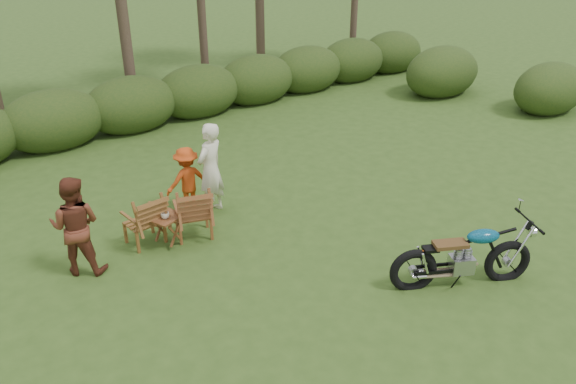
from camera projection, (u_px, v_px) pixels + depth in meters
ground at (386, 285)px, 8.56m from camera, size 80.00×80.00×0.00m
motorcycle at (458, 283)px, 8.62m from camera, size 2.24×1.74×1.21m
lawn_chair_right at (195, 235)px, 9.89m from camera, size 0.87×0.87×0.98m
lawn_chair_left at (146, 242)px, 9.68m from camera, size 0.69×0.69×0.95m
side_table at (168, 231)px, 9.49m from camera, size 0.66×0.61×0.55m
cup at (165, 215)px, 9.29m from camera, size 0.14×0.14×0.11m
adult_a at (213, 211)px, 10.69m from camera, size 0.76×0.64×1.77m
adult_b at (84, 270)px, 8.93m from camera, size 1.00×0.97×1.62m
child at (190, 210)px, 10.74m from camera, size 0.86×0.54×1.28m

